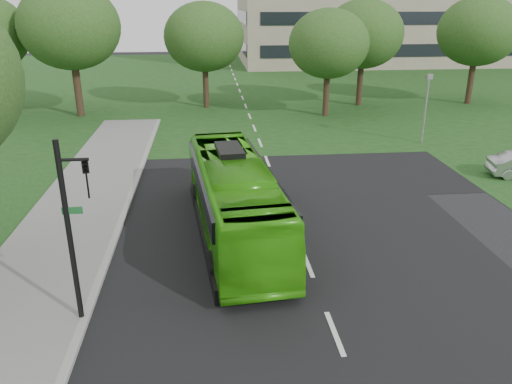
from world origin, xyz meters
The scene contains 10 objects.
ground centered at (0.00, 0.00, 0.00)m, with size 160.00×160.00×0.00m, color black.
street_surfaces centered at (-0.38, 22.75, 0.03)m, with size 120.00×120.00×0.15m.
tree_park_a centered at (-13.49, 27.47, 6.83)m, with size 7.58×7.58×10.07m.
tree_park_b centered at (-3.42, 29.86, 5.85)m, with size 6.62×6.62×8.68m.
tree_park_c centered at (6.09, 25.67, 5.57)m, with size 6.18×6.18×8.21m.
tree_park_d centered at (9.97, 29.54, 6.01)m, with size 6.71×6.71×8.88m.
tree_park_e centered at (19.95, 29.31, 6.19)m, with size 6.83×6.83×9.11m.
bus centered at (-2.42, 4.68, 1.53)m, with size 2.57×10.99×3.06m, color #3BAF13.
traffic_light centered at (-7.03, -0.68, 3.20)m, with size 0.88×0.25×5.45m.
camera_pole centered at (10.49, 16.98, 2.85)m, with size 0.41×0.36×4.42m.
Camera 1 is at (-3.33, -13.34, 8.76)m, focal length 35.00 mm.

